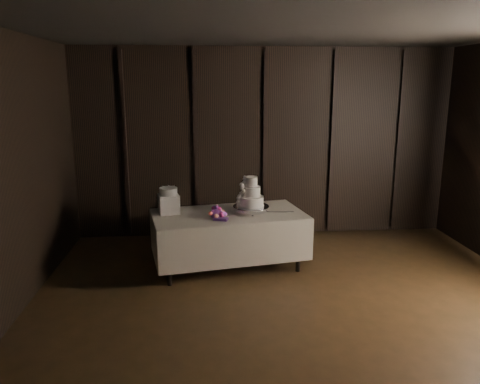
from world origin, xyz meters
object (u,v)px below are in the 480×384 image
Objects in this scene: wedding_cake at (249,195)px; small_cake at (168,191)px; cake_stand at (251,209)px; display_table at (229,238)px; box_pedestal at (169,204)px; bouquet at (216,213)px.

small_cake is at bearing 157.00° from wedding_cake.
display_table is at bearing -176.43° from cake_stand.
box_pedestal reaches higher than cake_stand.
bouquet reaches higher than cake_stand.
wedding_cake reaches higher than box_pedestal.
wedding_cake is at bearing 22.42° from bouquet.
cake_stand is at bearing 11.38° from wedding_cake.
cake_stand is 1.21× the size of wedding_cake.
wedding_cake is at bearing -4.64° from small_cake.
small_cake is (-1.06, 0.09, 0.05)m from wedding_cake.
box_pedestal is at bearing 157.00° from wedding_cake.
wedding_cake is at bearing -10.07° from display_table.
wedding_cake reaches higher than small_cake.
cake_stand is 0.21m from wedding_cake.
bouquet is 1.64× the size of small_cake.
bouquet is 0.68m from box_pedestal.
box_pedestal is at bearing 0.00° from small_cake.
display_table is 0.92m from box_pedestal.
box_pedestal is at bearing 156.87° from bouquet.
display_table is 5.54× the size of bouquet.
display_table is at bearing -6.33° from box_pedestal.
cake_stand is at bearing -6.88° from display_table.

